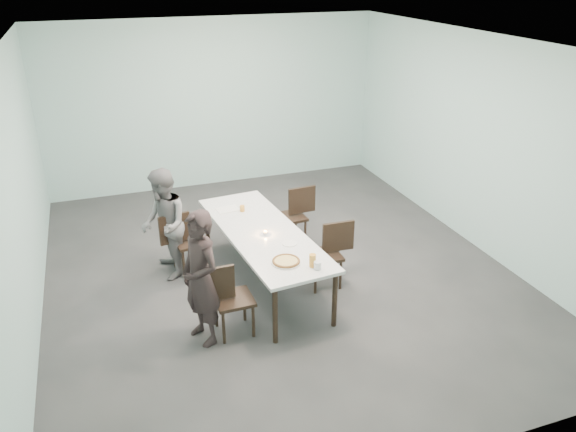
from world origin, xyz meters
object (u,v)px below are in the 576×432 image
object	(u,v)px
chair_far_left	(184,238)
chair_near_right	(330,249)
diner_far	(164,224)
side_plate	(289,243)
water_tumbler	(317,265)
tealight	(265,233)
table	(263,235)
diner_near	(201,279)
chair_far_right	(295,212)
chair_near_left	(226,295)
amber_tumbler	(242,208)
pizza	(286,261)
beer_glass	(313,261)

from	to	relation	value
chair_far_left	chair_near_right	world-z (taller)	same
diner_far	side_plate	world-z (taller)	diner_far
chair_near_right	water_tumbler	world-z (taller)	chair_near_right
tealight	table	bearing A→B (deg)	92.01
diner_near	tealight	size ratio (longest dim) A/B	27.70
chair_far_left	water_tumbler	distance (m)	2.14
chair_far_right	side_plate	distance (m)	1.52
chair_far_right	chair_near_left	bearing A→B (deg)	47.12
tealight	chair_near_left	bearing A→B (deg)	-131.37
chair_near_right	diner_near	world-z (taller)	diner_near
table	water_tumbler	xyz separation A→B (m)	(0.29, -1.10, 0.10)
diner_far	amber_tumbler	size ratio (longest dim) A/B	18.55
chair_far_right	side_plate	world-z (taller)	chair_far_right
table	amber_tumbler	xyz separation A→B (m)	(-0.08, 0.69, 0.10)
diner_far	amber_tumbler	bearing A→B (deg)	92.42
table	chair_near_left	world-z (taller)	chair_near_left
side_plate	amber_tumbler	size ratio (longest dim) A/B	2.25
chair_far_left	diner_near	size ratio (longest dim) A/B	0.56
table	chair_far_right	size ratio (longest dim) A/B	3.07
chair_near_left	diner_near	distance (m)	0.38
water_tumbler	pizza	bearing A→B (deg)	138.17
table	chair_far_right	world-z (taller)	chair_far_right
chair_near_right	amber_tumbler	world-z (taller)	chair_near_right
chair_near_right	amber_tumbler	bearing A→B (deg)	-46.53
chair_far_right	tealight	size ratio (longest dim) A/B	15.54
chair_far_right	diner_far	xyz separation A→B (m)	(-1.93, -0.31, 0.24)
beer_glass	tealight	size ratio (longest dim) A/B	2.68
chair_far_right	pizza	bearing A→B (deg)	62.74
diner_near	tealight	xyz separation A→B (m)	(0.98, 0.82, -0.01)
table	chair_far_left	xyz separation A→B (m)	(-0.91, 0.64, -0.19)
pizza	table	bearing A→B (deg)	90.75
chair_near_right	pizza	distance (m)	1.00
chair_near_left	pizza	world-z (taller)	chair_near_left
diner_near	water_tumbler	world-z (taller)	diner_near
side_plate	amber_tumbler	world-z (taller)	amber_tumbler
chair_near_left	tealight	xyz separation A→B (m)	(0.71, 0.81, 0.27)
chair_near_right	water_tumbler	bearing A→B (deg)	59.76
chair_far_left	diner_far	bearing A→B (deg)	170.62
diner_near	side_plate	xyz separation A→B (m)	(1.18, 0.48, -0.02)
chair_near_left	water_tumbler	xyz separation A→B (m)	(1.00, -0.20, 0.29)
amber_tumbler	beer_glass	bearing A→B (deg)	-78.87
chair_far_left	chair_far_right	size ratio (longest dim) A/B	1.00
chair_far_left	tealight	bearing A→B (deg)	-50.76
table	beer_glass	bearing A→B (deg)	-75.85
diner_near	beer_glass	distance (m)	1.24
side_plate	tealight	distance (m)	0.39
chair_far_left	chair_near_right	size ratio (longest dim) A/B	1.00
pizza	tealight	bearing A→B (deg)	90.58
chair_far_left	tealight	world-z (taller)	chair_far_left
diner_near	tealight	bearing A→B (deg)	108.82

